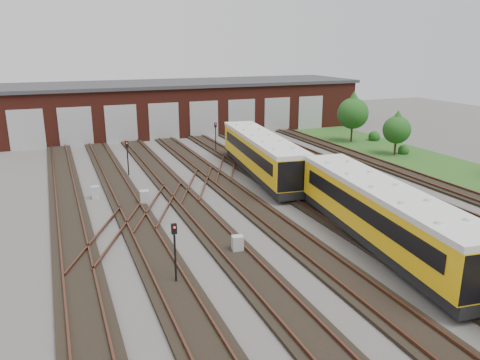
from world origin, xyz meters
name	(u,v)px	position (x,y,z in m)	size (l,w,h in m)	color
ground	(338,245)	(0.00, 0.00, 0.00)	(120.00, 120.00, 0.00)	#494644
track_network	(330,240)	(-0.17, 0.59, 0.11)	(30.40, 70.00, 0.33)	black
maintenance_shed	(168,106)	(-0.01, 39.97, 3.20)	(51.00, 12.50, 6.35)	#4E1B13
grass_verge	(453,170)	(19.00, 10.00, 0.03)	(8.00, 55.00, 0.05)	#234B19
metro_train	(382,214)	(2.00, -1.15, 2.00)	(4.77, 47.98, 3.26)	black
signal_mast_0	(175,246)	(-9.74, -1.02, 1.99)	(0.25, 0.24, 3.10)	black
signal_mast_1	(127,153)	(-8.64, 19.47, 1.97)	(0.28, 0.26, 3.04)	black
signal_mast_2	(216,133)	(1.46, 25.29, 2.02)	(0.27, 0.25, 3.17)	black
signal_mast_3	(281,178)	(0.42, 8.08, 1.78)	(0.25, 0.23, 2.78)	black
relay_cabinet_0	(95,192)	(-11.97, 13.91, 0.47)	(0.56, 0.47, 0.94)	#A3A5A8
relay_cabinet_1	(145,198)	(-8.86, 11.09, 0.53)	(0.63, 0.53, 1.06)	#A3A5A8
relay_cabinet_2	(237,244)	(-5.72, 1.16, 0.50)	(0.60, 0.50, 0.99)	#A3A5A8
relay_cabinet_3	(275,156)	(5.46, 19.23, 0.53)	(0.64, 0.53, 1.07)	#A3A5A8
relay_cabinet_4	(365,198)	(5.72, 5.25, 0.49)	(0.59, 0.49, 0.98)	#A3A5A8
tree_0	(353,110)	(17.95, 24.36, 3.81)	(3.58, 3.58, 5.92)	#321F16
tree_1	(397,126)	(18.11, 16.95, 3.00)	(2.82, 2.82, 4.68)	#321F16
bush_1	(404,149)	(19.29, 17.00, 0.57)	(1.15, 1.15, 1.15)	#194012
bush_2	(374,135)	(20.98, 24.04, 0.68)	(1.37, 1.37, 1.37)	#194012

